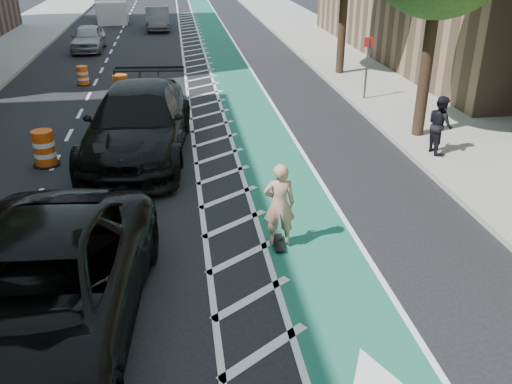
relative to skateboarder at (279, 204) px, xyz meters
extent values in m
plane|color=black|center=(-2.30, -1.71, -0.98)|extent=(120.00, 120.00, 0.00)
cube|color=#18563F|center=(0.70, 8.29, -0.97)|extent=(2.00, 90.00, 0.01)
cube|color=silver|center=(-0.80, 8.29, -0.97)|extent=(1.40, 90.00, 0.01)
cube|color=gray|center=(7.20, 8.29, -0.90)|extent=(5.00, 90.00, 0.15)
cube|color=gray|center=(4.75, 8.29, -0.90)|extent=(0.12, 90.00, 0.16)
cylinder|color=#382619|center=(5.60, 6.29, 1.22)|extent=(0.36, 0.36, 4.40)
cylinder|color=#382619|center=(5.60, 14.29, 1.22)|extent=(0.36, 0.36, 4.40)
cylinder|color=#4C4C4C|center=(5.30, 10.29, 0.22)|extent=(0.08, 0.08, 2.40)
cube|color=red|center=(5.30, 10.29, 1.32)|extent=(0.35, 0.02, 0.35)
cube|color=black|center=(0.00, 0.00, -0.89)|extent=(0.26, 0.72, 0.03)
cylinder|color=black|center=(-0.05, 0.24, -0.95)|extent=(0.03, 0.06, 0.05)
cylinder|color=black|center=(0.09, 0.23, -0.95)|extent=(0.03, 0.06, 0.05)
cylinder|color=black|center=(-0.09, -0.23, -0.95)|extent=(0.03, 0.06, 0.05)
cylinder|color=black|center=(0.05, -0.24, -0.95)|extent=(0.03, 0.06, 0.05)
imported|color=tan|center=(0.00, 0.00, 0.00)|extent=(0.67, 0.47, 1.76)
imported|color=black|center=(-4.21, -2.45, -0.05)|extent=(3.63, 6.88, 1.84)
imported|color=black|center=(-3.08, 5.79, 0.01)|extent=(3.34, 7.00, 1.97)
imported|color=#9D9CA1|center=(-6.73, 22.82, -0.28)|extent=(1.66, 4.11, 1.40)
imported|color=#58575C|center=(-2.98, 30.08, -0.23)|extent=(1.67, 4.56, 1.49)
imported|color=black|center=(5.49, 4.33, 0.01)|extent=(0.66, 0.83, 1.68)
cube|color=white|center=(-6.59, 35.70, 0.09)|extent=(2.65, 3.61, 2.13)
cube|color=white|center=(-6.36, 33.15, -0.18)|extent=(2.28, 1.89, 1.60)
cylinder|color=black|center=(-7.28, 32.64, -0.60)|extent=(0.33, 0.77, 0.75)
cylinder|color=black|center=(-5.36, 32.82, -0.60)|extent=(0.33, 0.77, 0.75)
cylinder|color=black|center=(-7.63, 36.46, -0.60)|extent=(0.33, 0.77, 0.75)
cylinder|color=black|center=(-5.71, 36.64, -0.60)|extent=(0.33, 0.77, 0.75)
cylinder|color=#DD480B|center=(-5.69, 5.33, -0.47)|extent=(0.59, 0.59, 1.02)
cylinder|color=silver|center=(-5.69, 5.33, -0.64)|extent=(0.60, 0.60, 0.14)
cylinder|color=silver|center=(-5.69, 5.33, -0.32)|extent=(0.60, 0.60, 0.14)
cylinder|color=black|center=(-5.69, 5.33, -0.95)|extent=(0.74, 0.74, 0.05)
cylinder|color=#D9540B|center=(-4.10, 12.01, -0.49)|extent=(0.57, 0.57, 0.98)
cylinder|color=silver|center=(-4.10, 12.01, -0.65)|extent=(0.58, 0.58, 0.13)
cylinder|color=silver|center=(-4.10, 12.01, -0.34)|extent=(0.58, 0.58, 0.13)
cylinder|color=black|center=(-4.10, 12.01, -0.96)|extent=(0.72, 0.72, 0.04)
cylinder|color=#FC550D|center=(-5.95, 14.70, -0.57)|extent=(0.47, 0.47, 0.81)
cylinder|color=silver|center=(-5.95, 14.70, -0.71)|extent=(0.48, 0.48, 0.11)
cylinder|color=silver|center=(-5.95, 14.70, -0.45)|extent=(0.48, 0.48, 0.11)
cylinder|color=black|center=(-5.95, 14.70, -0.96)|extent=(0.60, 0.60, 0.04)
camera|label=1|loc=(-1.88, -9.59, 4.88)|focal=38.00mm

